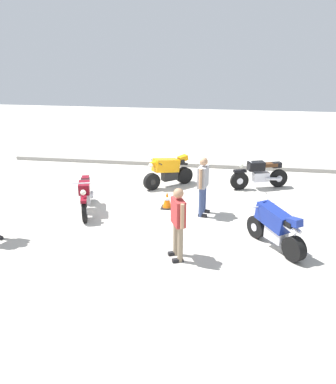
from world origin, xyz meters
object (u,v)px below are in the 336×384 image
object	(u,v)px
motorcycle_black_cruiser	(260,174)
traffic_cone	(167,200)
motorcycle_blue_sportbike	(275,226)
motorcycle_maroon_cruiser	(85,195)
person_in_red_shirt	(178,219)
person_in_gray_shirt	(203,182)
motorcycle_orange_sportbike	(168,170)

from	to	relation	value
motorcycle_black_cruiser	traffic_cone	world-z (taller)	motorcycle_black_cruiser
motorcycle_blue_sportbike	traffic_cone	distance (m)	3.71
motorcycle_black_cruiser	motorcycle_blue_sportbike	world-z (taller)	motorcycle_blue_sportbike
motorcycle_maroon_cruiser	traffic_cone	world-z (taller)	motorcycle_maroon_cruiser
motorcycle_maroon_cruiser	person_in_red_shirt	size ratio (longest dim) A/B	1.16
traffic_cone	person_in_red_shirt	bearing A→B (deg)	-76.62
motorcycle_black_cruiser	person_in_gray_shirt	bearing A→B (deg)	35.76
motorcycle_black_cruiser	motorcycle_maroon_cruiser	bearing A→B (deg)	9.26
person_in_red_shirt	motorcycle_orange_sportbike	bearing A→B (deg)	-103.72
motorcycle_black_cruiser	motorcycle_maroon_cruiser	xyz separation A→B (m)	(-5.31, -2.88, 0.00)
motorcycle_maroon_cruiser	traffic_cone	distance (m)	2.47
motorcycle_black_cruiser	motorcycle_maroon_cruiser	distance (m)	6.04
person_in_red_shirt	person_in_gray_shirt	distance (m)	2.70
motorcycle_orange_sportbike	person_in_red_shirt	bearing A→B (deg)	61.00
motorcycle_orange_sportbike	motorcycle_maroon_cruiser	xyz separation A→B (m)	(-2.12, -2.58, -0.07)
motorcycle_blue_sportbike	motorcycle_black_cruiser	bearing A→B (deg)	-35.28
motorcycle_blue_sportbike	person_in_gray_shirt	distance (m)	2.66
motorcycle_blue_sportbike	motorcycle_maroon_cruiser	xyz separation A→B (m)	(-5.38, 1.54, -0.07)
person_in_gray_shirt	motorcycle_maroon_cruiser	bearing A→B (deg)	-164.24
motorcycle_orange_sportbike	motorcycle_black_cruiser	size ratio (longest dim) A/B	0.80
motorcycle_blue_sportbike	traffic_cone	bearing A→B (deg)	18.07
motorcycle_blue_sportbike	traffic_cone	xyz separation A→B (m)	(-3.00, 2.16, -0.33)
motorcycle_black_cruiser	motorcycle_blue_sportbike	xyz separation A→B (m)	(0.07, -4.42, 0.07)
motorcycle_maroon_cruiser	traffic_cone	xyz separation A→B (m)	(2.38, 0.62, -0.26)
motorcycle_orange_sportbike	person_in_gray_shirt	distance (m)	2.71
person_in_gray_shirt	traffic_cone	size ratio (longest dim) A/B	3.32
motorcycle_blue_sportbike	person_in_gray_shirt	bearing A→B (deg)	9.91
person_in_gray_shirt	person_in_red_shirt	bearing A→B (deg)	-87.29
motorcycle_blue_sportbike	motorcycle_maroon_cruiser	size ratio (longest dim) A/B	0.83
motorcycle_orange_sportbike	person_in_red_shirt	size ratio (longest dim) A/B	0.92
motorcycle_orange_sportbike	person_in_gray_shirt	xyz separation A→B (m)	(1.37, -2.30, 0.42)
motorcycle_black_cruiser	traffic_cone	xyz separation A→B (m)	(-2.93, -2.26, -0.26)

